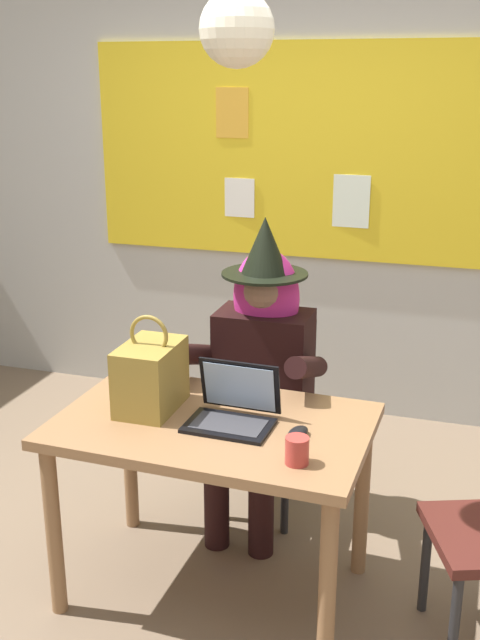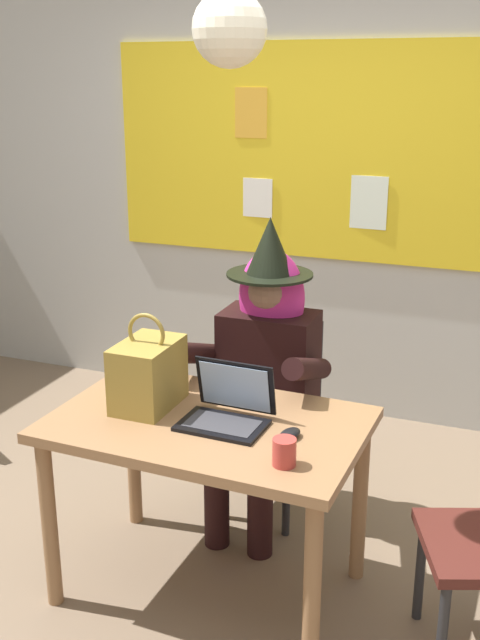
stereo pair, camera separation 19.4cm
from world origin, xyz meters
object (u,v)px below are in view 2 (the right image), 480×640
Objects in this scene: chair_at_desk at (273,404)px; laptop at (227,410)px; person_costumed at (264,357)px; coffee_mug at (284,452)px; desk_main at (208,445)px; handbag at (148,374)px; computer_mouse at (290,434)px.

laptop reaches higher than chair_at_desk.
laptop is at bearing 8.50° from chair_at_desk.
coffee_mug is at bearing 23.78° from person_costumed.
person_costumed is 14.70× the size of coffee_mug.
person_costumed reaches higher than desk_main.
chair_at_desk is 2.38× the size of handbag.
chair_at_desk reaches higher than desk_main.
person_costumed is at bearing 64.82° from handbag.
chair_at_desk is 0.78m from laptop.
coffee_mug is at bearing -36.35° from laptop.
handbag is (-0.26, 0.03, 0.24)m from desk_main.
desk_main is at bearing -170.79° from computer_mouse.
chair_at_desk reaches higher than coffee_mug.
coffee_mug is (0.37, -0.83, 0.01)m from person_costumed.
chair_at_desk is 0.64× the size of person_costumed.
person_costumed is 0.64m from handbag.
desk_main is 0.46m from coffee_mug.
computer_mouse is 0.20m from coffee_mug.
laptop is 3.37× the size of coffee_mug.
handbag reaches higher than laptop.
person_costumed is (0.01, 0.61, 0.14)m from desk_main.
computer_mouse is at bearing 26.25° from chair_at_desk.
desk_main is at bearing -0.78° from person_costumed.
chair_at_desk is 8.66× the size of computer_mouse.
computer_mouse is (0.33, -0.64, -0.02)m from person_costumed.
desk_main is 0.74m from chair_at_desk.
laptop is 0.35m from handbag.
laptop is at bearing 141.90° from coffee_mug.
person_costumed is at bearing 98.31° from laptop.
laptop is 0.38m from coffee_mug.
handbag is at bearing -18.09° from chair_at_desk.
coffee_mug is (0.04, -0.19, 0.03)m from computer_mouse.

